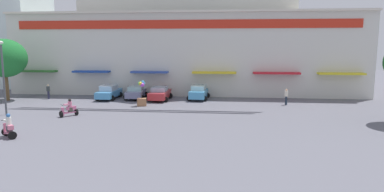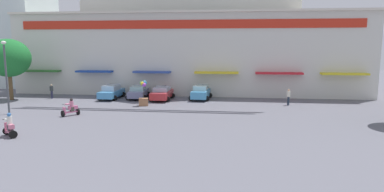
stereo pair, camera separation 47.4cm
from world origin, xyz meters
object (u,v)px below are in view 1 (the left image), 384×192
(pedestrian_0, at_px, (286,96))
(pedestrian_1, at_px, (48,91))
(plaza_tree_0, at_px, (4,58))
(parked_car_0, at_px, (109,92))
(streetlamp_near, at_px, (3,72))
(scooter_rider_0, at_px, (69,109))
(parked_car_2, at_px, (160,93))
(parked_car_1, at_px, (136,92))
(balloon_vendor_cart, at_px, (142,94))
(scooter_rider_1, at_px, (9,128))
(parked_car_3, at_px, (199,92))

(pedestrian_0, bearing_deg, pedestrian_1, 177.23)
(plaza_tree_0, height_order, parked_car_0, plaza_tree_0)
(pedestrian_1, bearing_deg, streetlamp_near, -84.27)
(parked_car_0, xyz_separation_m, scooter_rider_0, (-0.21, -9.21, -0.16))
(pedestrian_0, bearing_deg, parked_car_2, 172.72)
(parked_car_0, xyz_separation_m, parked_car_2, (5.74, -0.18, -0.02))
(pedestrian_1, bearing_deg, scooter_rider_0, -52.94)
(scooter_rider_0, xyz_separation_m, pedestrian_0, (19.05, 7.36, 0.32))
(parked_car_1, bearing_deg, parked_car_0, -170.28)
(parked_car_1, relative_size, streetlamp_near, 0.66)
(plaza_tree_0, height_order, balloon_vendor_cart, plaza_tree_0)
(parked_car_0, bearing_deg, plaza_tree_0, -169.07)
(parked_car_0, relative_size, balloon_vendor_cart, 1.74)
(plaza_tree_0, distance_m, scooter_rider_0, 13.20)
(parked_car_2, xyz_separation_m, scooter_rider_0, (-5.94, -9.03, -0.14))
(parked_car_0, height_order, parked_car_1, parked_car_0)
(scooter_rider_0, distance_m, streetlamp_near, 6.42)
(parked_car_2, bearing_deg, parked_car_0, 178.18)
(scooter_rider_1, relative_size, streetlamp_near, 0.26)
(parked_car_0, bearing_deg, pedestrian_0, -5.62)
(parked_car_2, distance_m, parked_car_3, 4.23)
(pedestrian_0, relative_size, balloon_vendor_cart, 0.65)
(scooter_rider_0, bearing_deg, pedestrian_1, 127.06)
(parked_car_2, height_order, parked_car_3, parked_car_3)
(parked_car_0, distance_m, pedestrian_0, 18.94)
(parked_car_3, distance_m, streetlamp_near, 18.78)
(parked_car_0, height_order, scooter_rider_1, scooter_rider_1)
(parked_car_0, distance_m, streetlamp_near, 11.28)
(parked_car_2, bearing_deg, parked_car_3, 11.46)
(scooter_rider_0, bearing_deg, balloon_vendor_cart, 47.61)
(parked_car_1, xyz_separation_m, balloon_vendor_cart, (1.77, -4.36, 0.42))
(parked_car_1, bearing_deg, scooter_rider_0, -107.78)
(parked_car_2, xyz_separation_m, parked_car_3, (4.15, 0.84, 0.04))
(parked_car_1, relative_size, parked_car_2, 0.96)
(parked_car_3, distance_m, scooter_rider_0, 14.12)
(parked_car_3, bearing_deg, balloon_vendor_cart, -139.03)
(parked_car_2, distance_m, scooter_rider_1, 17.19)
(scooter_rider_1, bearing_deg, scooter_rider_0, 83.22)
(scooter_rider_1, bearing_deg, streetlamp_near, 125.39)
(scooter_rider_1, bearing_deg, parked_car_0, 86.38)
(streetlamp_near, distance_m, balloon_vendor_cart, 12.06)
(parked_car_2, relative_size, pedestrian_0, 2.66)
(scooter_rider_0, bearing_deg, plaza_tree_0, 145.30)
(balloon_vendor_cart, bearing_deg, plaza_tree_0, 173.18)
(parked_car_2, bearing_deg, streetlamp_near, -142.04)
(parked_car_1, relative_size, pedestrian_1, 2.56)
(plaza_tree_0, distance_m, parked_car_0, 11.40)
(pedestrian_1, height_order, streetlamp_near, streetlamp_near)
(parked_car_3, relative_size, scooter_rider_1, 2.43)
(plaza_tree_0, height_order, streetlamp_near, plaza_tree_0)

